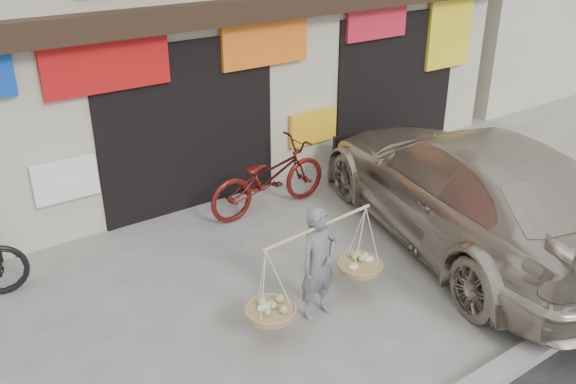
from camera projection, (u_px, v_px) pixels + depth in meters
ground at (327, 308)px, 7.51m from camera, size 70.00×70.00×0.00m
street_vendor at (318, 268)px, 7.13m from camera, size 2.01×0.69×1.43m
bike_2 at (269, 177)px, 9.71m from camera, size 2.16×0.80×1.13m
suv at (468, 188)px, 8.70m from camera, size 3.77×6.20×1.68m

